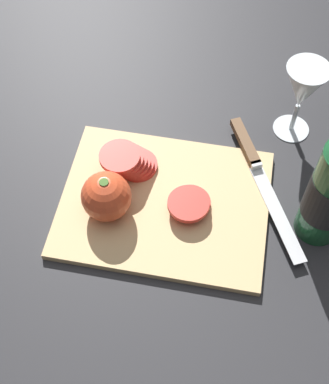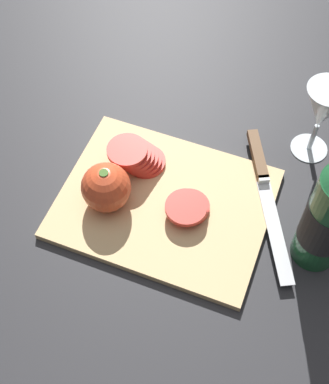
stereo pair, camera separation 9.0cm
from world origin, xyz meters
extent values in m
plane|color=#28282B|center=(0.00, 0.00, 0.00)|extent=(3.00, 3.00, 0.00)
cube|color=tan|center=(0.03, -0.03, 0.01)|extent=(0.36, 0.28, 0.01)
cylinder|color=silver|center=(0.24, 0.19, 0.00)|extent=(0.07, 0.07, 0.00)
cylinder|color=silver|center=(0.24, 0.19, 0.04)|extent=(0.01, 0.01, 0.06)
cone|color=silver|center=(0.24, 0.19, 0.11)|extent=(0.08, 0.08, 0.09)
cone|color=beige|center=(0.24, 0.19, 0.08)|extent=(0.02, 0.02, 0.03)
sphere|color=#DB4C28|center=(-0.06, -0.06, 0.06)|extent=(0.08, 0.08, 0.08)
cylinder|color=#47702D|center=(-0.06, -0.06, 0.10)|extent=(0.02, 0.02, 0.01)
cube|color=silver|center=(0.22, -0.02, 0.01)|extent=(0.11, 0.19, 0.00)
cube|color=silver|center=(0.18, 0.07, 0.02)|extent=(0.02, 0.02, 0.01)
cube|color=brown|center=(0.15, 0.12, 0.02)|extent=(0.07, 0.11, 0.01)
cylinder|color=red|center=(0.07, -0.03, 0.02)|extent=(0.07, 0.07, 0.01)
cylinder|color=red|center=(0.07, -0.03, 0.03)|extent=(0.07, 0.07, 0.01)
cylinder|color=red|center=(0.07, -0.04, 0.04)|extent=(0.07, 0.07, 0.01)
cylinder|color=red|center=(-0.03, 0.04, 0.02)|extent=(0.07, 0.07, 0.01)
cylinder|color=red|center=(-0.04, 0.03, 0.03)|extent=(0.07, 0.07, 0.01)
cylinder|color=red|center=(-0.04, 0.03, 0.04)|extent=(0.07, 0.07, 0.01)
cylinder|color=red|center=(-0.05, 0.03, 0.05)|extent=(0.07, 0.07, 0.01)
cylinder|color=red|center=(-0.05, 0.02, 0.05)|extent=(0.07, 0.07, 0.01)
cylinder|color=red|center=(-0.06, 0.02, 0.06)|extent=(0.07, 0.07, 0.01)
camera|label=1|loc=(0.12, -0.51, 0.80)|focal=50.00mm
camera|label=2|loc=(0.20, -0.48, 0.80)|focal=50.00mm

